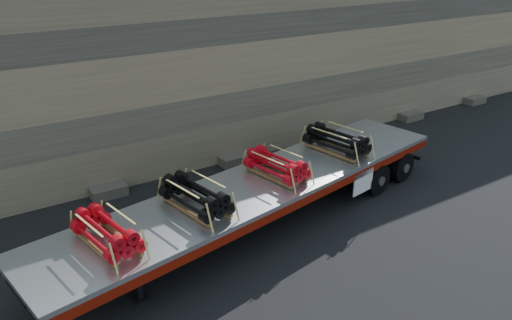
{
  "coord_description": "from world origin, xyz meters",
  "views": [
    {
      "loc": [
        -6.93,
        -10.84,
        7.97
      ],
      "look_at": [
        0.78,
        1.22,
        1.73
      ],
      "focal_mm": 35.0,
      "sensor_mm": 36.0,
      "label": 1
    }
  ],
  "objects_px": {
    "trailer": "(261,203)",
    "bundle_front": "(107,233)",
    "bundle_midrear": "(277,166)",
    "bundle_rear": "(337,141)",
    "bundle_midfront": "(196,197)"
  },
  "relations": [
    {
      "from": "bundle_midrear",
      "to": "bundle_rear",
      "type": "bearing_deg",
      "value": 0.0
    },
    {
      "from": "trailer",
      "to": "bundle_midfront",
      "type": "distance_m",
      "value": 2.62
    },
    {
      "from": "bundle_front",
      "to": "bundle_rear",
      "type": "xyz_separation_m",
      "value": [
        8.34,
        1.52,
        0.03
      ]
    },
    {
      "from": "trailer",
      "to": "bundle_midrear",
      "type": "bearing_deg",
      "value": -0.0
    },
    {
      "from": "trailer",
      "to": "bundle_front",
      "type": "height_order",
      "value": "bundle_front"
    },
    {
      "from": "bundle_front",
      "to": "bundle_midrear",
      "type": "height_order",
      "value": "bundle_midrear"
    },
    {
      "from": "trailer",
      "to": "bundle_midfront",
      "type": "bearing_deg",
      "value": -180.0
    },
    {
      "from": "bundle_midrear",
      "to": "trailer",
      "type": "bearing_deg",
      "value": 180.0
    },
    {
      "from": "bundle_rear",
      "to": "bundle_midrear",
      "type": "bearing_deg",
      "value": 180.0
    },
    {
      "from": "trailer",
      "to": "bundle_midrear",
      "type": "xyz_separation_m",
      "value": [
        0.62,
        0.11,
        1.06
      ]
    },
    {
      "from": "bundle_midfront",
      "to": "bundle_rear",
      "type": "relative_size",
      "value": 0.97
    },
    {
      "from": "bundle_midrear",
      "to": "bundle_rear",
      "type": "xyz_separation_m",
      "value": [
        2.84,
        0.52,
        0.03
      ]
    },
    {
      "from": "bundle_front",
      "to": "bundle_rear",
      "type": "distance_m",
      "value": 8.48
    },
    {
      "from": "bundle_front",
      "to": "bundle_midfront",
      "type": "height_order",
      "value": "bundle_midfront"
    },
    {
      "from": "bundle_front",
      "to": "bundle_midfront",
      "type": "bearing_deg",
      "value": 0.0
    }
  ]
}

